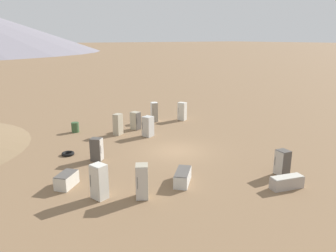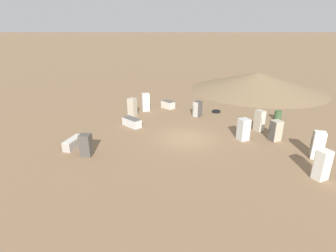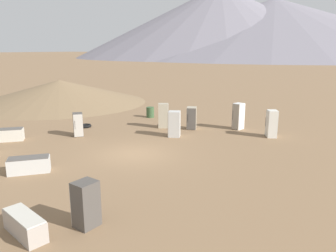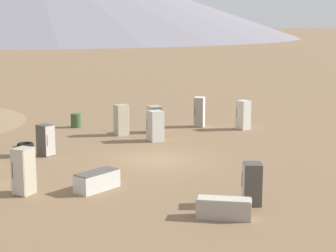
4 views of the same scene
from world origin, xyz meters
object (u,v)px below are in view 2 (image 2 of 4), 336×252
Objects in this scene: discarded_fridge_0 at (86,145)px; scrap_tire at (216,111)px; discarded_fridge_3 at (322,165)px; rusty_barrel at (278,115)px; discarded_fridge_5 at (276,131)px; discarded_fridge_11 at (168,104)px; discarded_fridge_6 at (243,129)px; discarded_fridge_8 at (132,122)px; discarded_fridge_9 at (198,109)px; discarded_fridge_1 at (146,102)px; discarded_fridge_4 at (73,143)px; discarded_fridge_7 at (318,145)px; discarded_fridge_2 at (132,107)px; discarded_fridge_10 at (259,121)px.

scrap_tire is at bearing 50.90° from discarded_fridge_0.
discarded_fridge_3 is 2.05× the size of rusty_barrel.
discarded_fridge_11 is at bearing 22.40° from discarded_fridge_5.
discarded_fridge_5 is at bearing -24.72° from discarded_fridge_6.
discarded_fridge_9 is at bearing -21.06° from discarded_fridge_8.
discarded_fridge_5 is 0.86× the size of discarded_fridge_8.
discarded_fridge_9 is at bearing 21.82° from discarded_fridge_5.
discarded_fridge_5 is 0.94× the size of discarded_fridge_6.
discarded_fridge_1 is 10.12m from discarded_fridge_4.
discarded_fridge_2 is at bearing 75.20° from discarded_fridge_7.
discarded_fridge_11 is (7.63, -6.78, -0.51)m from discarded_fridge_10.
discarded_fridge_9 reaches higher than scrap_tire.
discarded_fridge_0 is 0.91× the size of discarded_fridge_6.
discarded_fridge_11 reaches higher than scrap_tire.
discarded_fridge_1 is 1.16× the size of discarded_fridge_5.
discarded_fridge_2 is 2.85m from discarded_fridge_8.
discarded_fridge_8 is at bearing -143.77° from discarded_fridge_2.
discarded_fridge_3 is 1.14× the size of discarded_fridge_11.
discarded_fridge_8 is 6.67m from discarded_fridge_9.
discarded_fridge_10 is (-9.96, 5.79, -0.03)m from discarded_fridge_1.
discarded_fridge_0 reaches higher than discarded_fridge_4.
discarded_fridge_6 is 1.95× the size of rusty_barrel.
discarded_fridge_1 reaches higher than discarded_fridge_0.
discarded_fridge_0 is 1.77× the size of rusty_barrel.
discarded_fridge_4 is 1.22× the size of discarded_fridge_5.
discarded_fridge_6 is at bearing 15.30° from discarded_fridge_10.
discarded_fridge_11 is (2.87, -2.94, -0.39)m from discarded_fridge_9.
rusty_barrel is at bearing 55.99° from discarded_fridge_3.
discarded_fridge_7 reaches higher than discarded_fridge_9.
discarded_fridge_5 is at bearing 18.76° from discarded_fridge_0.
discarded_fridge_0 is at bearing -124.50° from discarded_fridge_1.
discarded_fridge_2 is 11.81m from discarded_fridge_10.
discarded_fridge_1 is 1.00× the size of discarded_fridge_8.
discarded_fridge_3 is (-11.03, 13.32, -0.03)m from discarded_fridge_1.
discarded_fridge_10 is at bearing -4.08° from discarded_fridge_5.
discarded_fridge_8 is at bearing 67.38° from discarded_fridge_9.
discarded_fridge_0 is at bearing -157.48° from discarded_fridge_8.
scrap_tire is (-11.92, -8.36, -0.24)m from discarded_fridge_4.
discarded_fridge_7 is at bearing -58.87° from discarded_fridge_6.
discarded_fridge_3 is 1.11× the size of discarded_fridge_5.
discarded_fridge_7 reaches higher than discarded_fridge_6.
discarded_fridge_4 is 12.15m from discarded_fridge_11.
discarded_fridge_4 is at bearing 19.14° from rusty_barrel.
discarded_fridge_2 reaches higher than discarded_fridge_3.
discarded_fridge_4 is 14.56m from scrap_tire.
discarded_fridge_0 is 0.86× the size of discarded_fridge_10.
discarded_fridge_9 is 2.58m from scrap_tire.
discarded_fridge_7 reaches higher than discarded_fridge_11.
discarded_fridge_11 is 11.10m from rusty_barrel.
discarded_fridge_3 is 1.15× the size of discarded_fridge_9.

